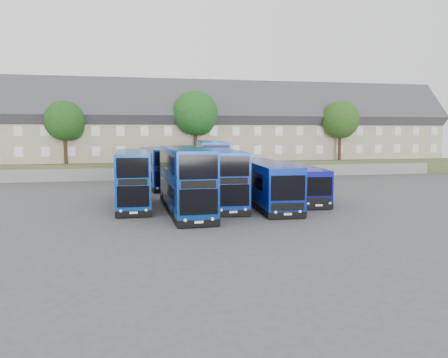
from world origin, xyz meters
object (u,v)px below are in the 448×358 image
at_px(tree_mid, 196,115).
at_px(tree_east, 341,121).
at_px(coach_east_a, 265,184).
at_px(dd_front_mid, 185,181).
at_px(tree_far, 356,120).
at_px(tree_west, 66,122).
at_px(dd_front_left, 133,179).

bearing_deg(tree_mid, tree_east, -1.43).
bearing_deg(coach_east_a, tree_mid, 99.30).
bearing_deg(tree_east, dd_front_mid, -135.67).
bearing_deg(tree_far, coach_east_a, -129.18).
distance_m(dd_front_mid, tree_west, 26.93).
bearing_deg(dd_front_left, tree_east, 35.57).
height_order(tree_east, tree_far, tree_far).
bearing_deg(tree_mid, tree_far, 14.04).
bearing_deg(tree_mid, tree_west, -178.21).
distance_m(dd_front_mid, tree_far, 43.66).
bearing_deg(tree_mid, dd_front_mid, -100.28).
height_order(dd_front_left, coach_east_a, dd_front_left).
relative_size(tree_mid, tree_far, 1.06).
height_order(dd_front_left, tree_west, tree_west).
distance_m(coach_east_a, tree_west, 29.15).
bearing_deg(dd_front_mid, tree_west, 114.61).
relative_size(dd_front_mid, tree_east, 1.46).
relative_size(dd_front_left, coach_east_a, 0.84).
xyz_separation_m(dd_front_left, coach_east_a, (10.59, -1.70, -0.41)).
bearing_deg(tree_east, tree_mid, 178.57).
xyz_separation_m(dd_front_mid, tree_far, (30.41, 30.85, 5.41)).
height_order(dd_front_left, tree_mid, tree_mid).
height_order(tree_mid, tree_east, tree_mid).
bearing_deg(tree_far, dd_front_left, -141.43).
relative_size(dd_front_mid, tree_mid, 1.30).
bearing_deg(dd_front_left, tree_far, 38.43).
height_order(tree_mid, tree_far, tree_mid).
relative_size(tree_west, tree_east, 0.94).
relative_size(coach_east_a, tree_far, 1.49).
distance_m(dd_front_left, tree_east, 35.17).
xyz_separation_m(dd_front_mid, tree_east, (24.41, 23.85, 5.07)).
height_order(tree_west, tree_mid, tree_mid).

